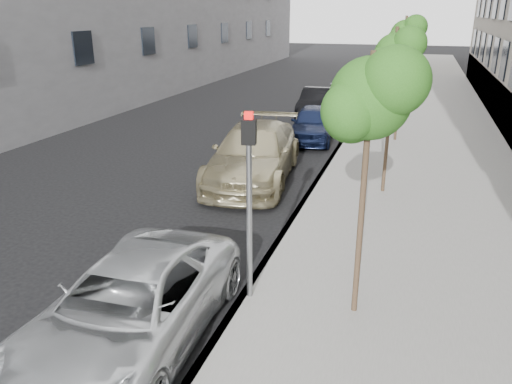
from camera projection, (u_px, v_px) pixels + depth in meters
The scene contains 12 objects.
ground at pixel (151, 332), 8.41m from camera, with size 160.00×160.00×0.00m, color black.
sidewalk at pixel (424, 104), 28.64m from camera, with size 6.40×72.00×0.14m, color gray.
curb at pixel (368, 101), 29.53m from camera, with size 0.15×72.00×0.14m, color #9E9B93.
tree_near at pixel (372, 99), 7.52m from camera, with size 1.63×1.43×4.52m.
tree_mid at pixel (396, 55), 13.28m from camera, with size 1.51×1.31×4.62m.
tree_far at pixel (406, 35), 19.02m from camera, with size 1.52×1.32×4.85m.
signal_pole at pixel (249, 187), 8.51m from camera, with size 0.27×0.22×3.42m.
minivan at pixel (130, 307), 7.86m from camera, with size 2.32×5.04×1.40m, color silver.
suv at pixel (254, 154), 15.74m from camera, with size 2.41×5.92×1.72m, color tan.
sedan_blue at pixel (313, 123), 20.65m from camera, with size 1.70×4.22×1.44m, color #101835.
sedan_black at pixel (317, 103), 25.42m from camera, with size 1.49×4.28×1.41m, color black.
sedan_rear at pixel (348, 88), 30.02m from camera, with size 2.02×4.96×1.44m, color #A5A8AD.
Camera 1 is at (3.86, -6.22, 5.09)m, focal length 35.00 mm.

